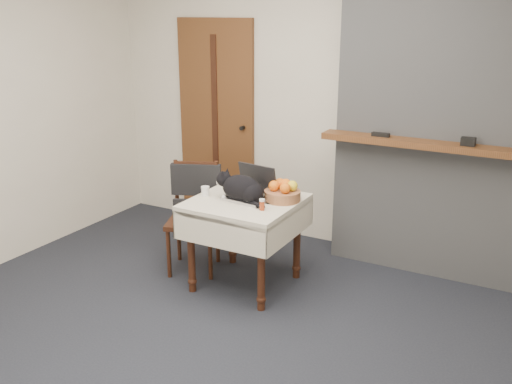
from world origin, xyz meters
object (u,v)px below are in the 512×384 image
cream_jar (205,191)px  fruit_basket (283,192)px  pill_bottle (262,204)px  door (217,124)px  side_table (245,214)px  laptop (251,190)px  cat (242,189)px  chair (195,201)px

cream_jar → fruit_basket: size_ratio=0.27×
pill_bottle → door: bearing=133.1°
side_table → pill_bottle: (0.22, -0.14, 0.16)m
pill_bottle → fruit_basket: size_ratio=0.31×
side_table → laptop: 0.19m
cat → chair: (-0.54, 0.15, -0.23)m
cream_jar → fruit_basket: fruit_basket is taller
door → chair: (0.42, -1.01, -0.43)m
door → side_table: size_ratio=2.56×
cat → cream_jar: bearing=-174.6°
cat → pill_bottle: cat is taller
side_table → laptop: laptop is taller
cream_jar → pill_bottle: (0.54, -0.09, 0.01)m
side_table → cat: 0.22m
cream_jar → chair: size_ratio=0.08×
cream_jar → door: bearing=118.6°
fruit_basket → cat: bearing=-146.4°
fruit_basket → side_table: bearing=-152.9°
side_table → pill_bottle: bearing=-32.9°
door → cream_jar: size_ratio=27.48×
pill_bottle → fruit_basket: bearing=83.6°
laptop → chair: (-0.56, 0.05, -0.19)m
chair → side_table: bearing=-34.1°
door → cat: size_ratio=4.26×
cream_jar → pill_bottle: size_ratio=0.87×
pill_bottle → fruit_basket: (0.03, 0.27, 0.02)m
laptop → cat: laptop is taller
fruit_basket → laptop: bearing=-163.3°
cat → fruit_basket: (0.25, 0.17, -0.04)m
cream_jar → laptop: bearing=18.8°
chair → fruit_basket: bearing=-21.3°
side_table → fruit_basket: bearing=27.1°
pill_bottle → chair: chair is taller
laptop → pill_bottle: laptop is taller
door → pill_bottle: size_ratio=23.96×
side_table → fruit_basket: 0.33m
laptop → cream_jar: bearing=-153.6°
door → laptop: bearing=-47.2°
cat → cream_jar: cat is taller
side_table → laptop: (0.02, 0.06, 0.17)m
side_table → chair: bearing=168.2°
laptop → door: bearing=140.4°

